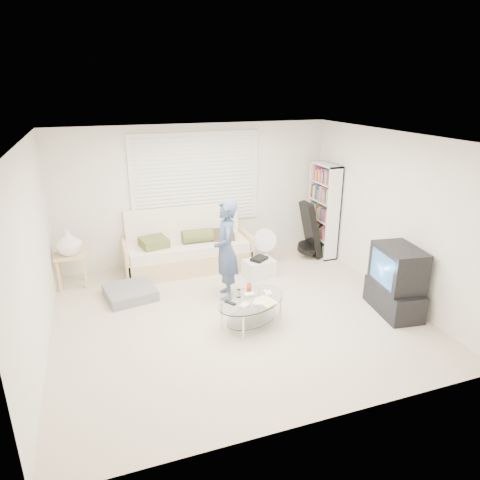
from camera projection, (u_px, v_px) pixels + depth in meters
name	position (u px, v px, depth m)	size (l,w,h in m)	color
ground	(236.00, 314.00, 6.18)	(5.00, 5.00, 0.00)	#BFAF95
room_shell	(225.00, 197.00, 6.05)	(5.02, 4.52, 2.51)	white
window_blinds	(196.00, 179.00, 7.60)	(2.32, 0.08, 1.62)	silver
futon_sofa	(187.00, 249.00, 7.64)	(2.22, 0.89, 1.08)	tan
grey_floor_pillow	(130.00, 292.00, 6.65)	(0.71, 0.71, 0.16)	slate
side_table	(69.00, 245.00, 6.81)	(0.49, 0.40, 0.98)	tan
bookshelf	(323.00, 210.00, 8.09)	(0.28, 0.74, 1.77)	white
guitar_case	(310.00, 234.00, 8.05)	(0.42, 0.40, 1.07)	black
floor_fan	(264.00, 244.00, 7.74)	(0.43, 0.28, 0.70)	white
storage_bin	(259.00, 268.00, 7.36)	(0.55, 0.43, 0.35)	white
tv_unit	(396.00, 281.00, 6.11)	(0.60, 0.97, 0.99)	black
coffee_table	(252.00, 304.00, 5.80)	(1.24, 1.06, 0.51)	silver
standing_person	(226.00, 250.00, 6.44)	(0.57, 0.37, 1.55)	#35536A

